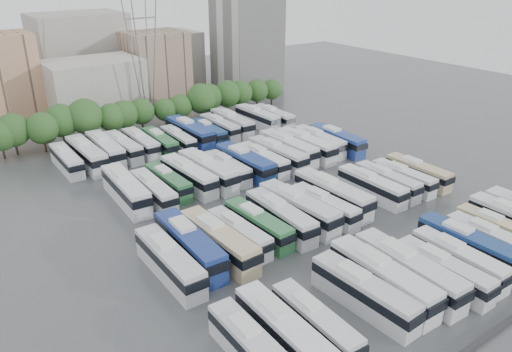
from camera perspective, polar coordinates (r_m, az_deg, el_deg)
ground at (r=71.92m, az=3.03°, el=-3.05°), size 220.00×220.00×0.00m
parapet at (r=54.29m, az=26.08°, el=-15.31°), size 56.00×0.50×0.50m
tree_line at (r=103.69m, az=-12.43°, el=7.50°), size 64.53×7.95×8.46m
city_buildings at (r=128.56m, az=-20.47°, el=11.22°), size 102.00×35.00×20.00m
apartment_tower at (r=132.57m, az=-1.04°, el=15.25°), size 14.00×14.00×26.00m
electricity_pylon at (r=109.47m, az=-13.00°, el=15.90°), size 9.00×6.91×33.83m
bus_r0_s0 at (r=44.82m, az=-0.29°, el=-19.18°), size 2.74×11.58×3.62m
bus_r0_s1 at (r=46.33m, az=3.21°, el=-17.34°), size 2.94×12.29×3.84m
bus_r0_s2 at (r=47.86m, az=6.84°, el=-16.26°), size 2.76×10.95×3.41m
bus_r0_s4 at (r=51.76m, az=12.23°, el=-12.87°), size 3.24×12.47×3.88m
bus_r0_s5 at (r=53.93m, az=14.28°, el=-11.25°), size 3.26×13.39×4.18m
bus_r0_s6 at (r=55.80m, az=17.00°, el=-10.27°), size 3.41×13.57×4.23m
bus_r0_s7 at (r=57.57m, az=20.62°, el=-10.08°), size 2.49×11.34×3.56m
bus_r0_s8 at (r=60.08m, az=22.17°, el=-8.83°), size 2.78×11.49×3.59m
bus_r0_s9 at (r=62.99m, az=23.06°, el=-7.27°), size 2.94×12.35×3.86m
bus_r0_s10 at (r=65.19m, az=25.37°, el=-6.77°), size 2.56×11.41×3.57m
bus_r0_s11 at (r=68.35m, az=25.97°, el=-5.56°), size 2.53×10.84×3.39m
bus_r1_s0 at (r=55.87m, az=-9.85°, el=-9.60°), size 2.90×12.67×3.97m
bus_r1_s1 at (r=58.26m, az=-7.61°, el=-7.79°), size 3.48×13.58×4.23m
bus_r1_s2 at (r=58.73m, az=-4.32°, el=-7.40°), size 3.41×13.36×4.16m
bus_r1_s3 at (r=60.88m, az=-1.96°, el=-6.54°), size 2.78×10.92×3.40m
bus_r1_s4 at (r=62.53m, az=0.25°, el=-5.54°), size 2.91×11.61×3.62m
bus_r1_s5 at (r=64.07m, az=2.81°, el=-4.65°), size 3.15×12.59×3.92m
bus_r1_s6 at (r=66.04m, az=4.88°, el=-3.67°), size 3.56×13.46×4.18m
bus_r1_s7 at (r=67.66m, az=7.81°, el=-3.43°), size 2.96×11.30×3.52m
bus_r1_s8 at (r=70.55m, az=8.75°, el=-2.02°), size 3.24×13.32×4.16m
bus_r1_s10 at (r=74.54m, az=13.08°, el=-1.14°), size 2.58×11.75×3.68m
bus_r1_s11 at (r=76.92m, az=14.77°, el=-0.58°), size 2.57×11.30×3.54m
bus_r1_s12 at (r=79.02m, az=16.48°, el=-0.17°), size 2.49×10.93×3.42m
bus_r1_s13 at (r=81.60m, az=18.02°, el=0.44°), size 2.54×11.31×3.54m
bus_r2_s1 at (r=73.40m, az=-14.65°, el=-1.48°), size 3.60×13.57×4.22m
bus_r2_s2 at (r=72.65m, az=-11.64°, el=-1.68°), size 2.78×11.71×3.66m
bus_r2_s3 at (r=75.42m, az=-10.02°, el=-0.65°), size 2.66×11.14×3.48m
bus_r2_s4 at (r=76.48m, az=-7.70°, el=0.06°), size 3.44×12.86×4.00m
bus_r2_s5 at (r=77.71m, az=-5.52°, el=0.64°), size 3.46×13.47×4.19m
bus_r2_s6 at (r=79.38m, az=-3.24°, el=0.93°), size 2.46×10.95×3.43m
bus_r2_s7 at (r=80.43m, az=-1.31°, el=1.54°), size 3.16×13.20×4.12m
bus_r2_s8 at (r=82.17m, az=0.77°, el=1.86°), size 2.62×11.71×3.67m
bus_r2_s9 at (r=83.96m, az=2.45°, el=2.46°), size 3.33×12.98×4.04m
bus_r2_s10 at (r=86.87m, az=3.69°, el=3.22°), size 3.00×13.35×4.18m
bus_r2_s11 at (r=88.49m, az=5.68°, el=3.53°), size 3.33×13.33×4.15m
bus_r2_s12 at (r=91.09m, az=7.20°, el=3.94°), size 3.03×12.26×3.82m
bus_r2_s13 at (r=92.17m, az=9.26°, el=4.09°), size 3.08×12.61×3.93m
bus_r3_s0 at (r=87.85m, az=-20.83°, el=1.71°), size 2.63×11.58×3.63m
bus_r3_s1 at (r=88.42m, az=-18.79°, el=2.35°), size 3.14×13.46×4.21m
bus_r3_s2 at (r=90.10m, az=-16.85°, el=2.97°), size 3.15×13.23×4.13m
bus_r3_s3 at (r=90.94m, az=-14.97°, el=3.24°), size 3.00×11.95×3.72m
bus_r3_s4 at (r=91.97m, az=-13.00°, el=3.67°), size 2.69×11.81×3.70m
bus_r3_s5 at (r=91.95m, az=-10.91°, el=3.81°), size 2.92×11.57×3.60m
bus_r3_s6 at (r=93.08m, az=-8.87°, el=4.15°), size 2.65×10.94×3.41m
bus_r3_s7 at (r=95.36m, az=-7.54°, el=4.98°), size 3.29×13.76×4.30m
bus_r3_s8 at (r=96.44m, az=-5.49°, el=5.04°), size 2.74×11.18×3.49m
bus_r3_s9 at (r=99.01m, az=-4.17°, el=5.62°), size 2.60×11.59×3.63m
bus_r3_s10 at (r=100.81m, az=-2.77°, el=6.11°), size 3.26×13.01×4.05m
bus_r3_s12 at (r=104.46m, az=0.16°, el=6.72°), size 3.04×12.42×3.87m
bus_r3_s13 at (r=105.47m, az=2.03°, el=6.81°), size 2.64×11.70×3.66m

